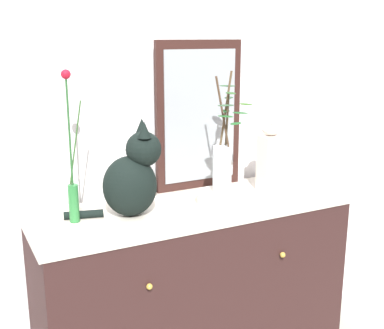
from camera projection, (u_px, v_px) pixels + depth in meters
The scene contains 8 objects.
wall_back at pixel (161, 100), 2.33m from camera, with size 4.40×0.08×2.60m, color silver.
sideboard at pixel (192, 297), 2.27m from camera, with size 1.38×0.51×0.88m.
mirror_leaning at pixel (199, 116), 2.32m from camera, with size 0.43×0.03×0.69m.
cat_sitting at pixel (133, 176), 2.00m from camera, with size 0.39×0.23×0.39m.
vase_slim_green at pixel (72, 178), 1.92m from camera, with size 0.07×0.04×0.59m.
bowl_porcelain at pixel (222, 198), 2.18m from camera, with size 0.22×0.22×0.05m, color silver.
vase_glass_clear at pixel (223, 162), 2.14m from camera, with size 0.18×0.20×0.52m.
jar_lidded_porcelain at pixel (270, 159), 2.31m from camera, with size 0.09×0.09×0.34m.
Camera 1 is at (-0.93, -1.82, 1.59)m, focal length 46.80 mm.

